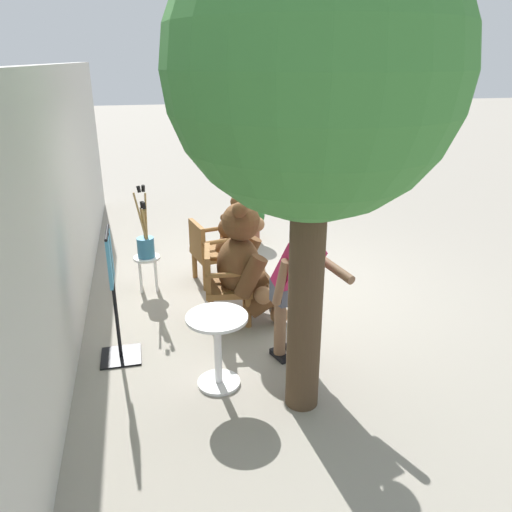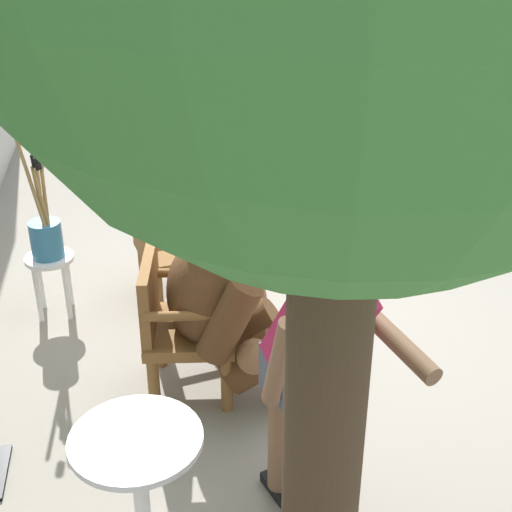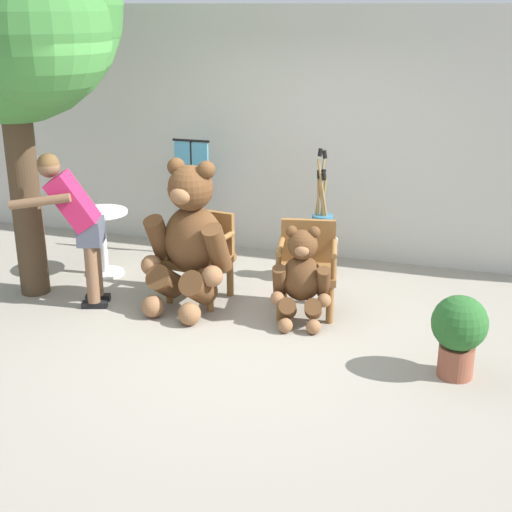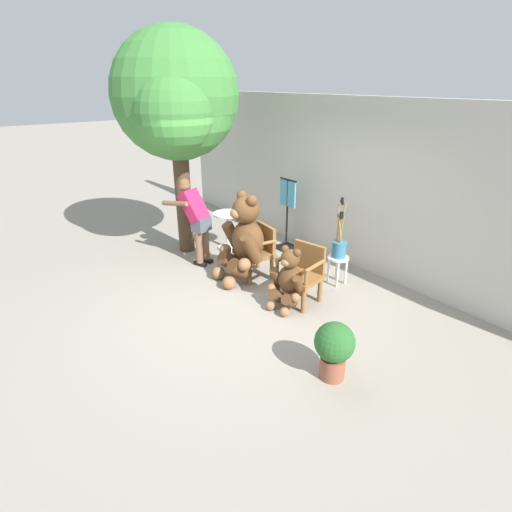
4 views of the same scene
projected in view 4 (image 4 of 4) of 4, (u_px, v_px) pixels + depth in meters
The scene contains 13 objects.
ground_plane at pixel (241, 300), 5.96m from camera, with size 60.00×60.00×0.00m, color gray.
back_wall at pixel (355, 185), 6.74m from camera, with size 10.00×0.16×2.80m, color beige.
wooden_chair_left at pixel (257, 249), 6.57m from camera, with size 0.63×0.59×0.86m.
wooden_chair_right at pixel (302, 272), 5.80m from camera, with size 0.65×0.62×0.86m.
teddy_bear_large at pixel (244, 239), 6.34m from camera, with size 0.88×0.87×1.45m.
teddy_bear_small at pixel (288, 279), 5.62m from camera, with size 0.57×0.57×0.92m.
person_visitor at pixel (195, 214), 6.86m from camera, with size 0.75×0.64×1.50m.
white_stool at pixel (338, 263), 6.34m from camera, with size 0.34×0.34×0.46m.
brush_bucket at pixel (339, 245), 6.21m from camera, with size 0.22×0.22×0.96m.
round_side_table at pixel (228, 227), 7.63m from camera, with size 0.56×0.56×0.72m.
patio_tree at pixel (176, 100), 6.55m from camera, with size 2.23×2.12×3.85m.
potted_plant at pixel (334, 347), 4.28m from camera, with size 0.44×0.44×0.68m.
clothing_display_stand at pixel (287, 213), 7.54m from camera, with size 0.44×0.40×1.36m.
Camera 4 is at (4.24, -2.99, 3.02)m, focal length 28.00 mm.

